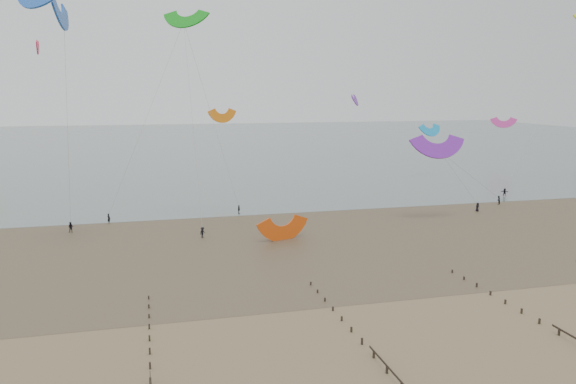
% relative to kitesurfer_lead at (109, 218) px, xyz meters
% --- Properties ---
extents(ground, '(500.00, 500.00, 0.00)m').
position_rel_kitesurfer_lead_xyz_m(ground, '(20.22, -49.82, -0.84)').
color(ground, brown).
rests_on(ground, ground).
extents(sea_and_shore, '(500.00, 665.00, 0.03)m').
position_rel_kitesurfer_lead_xyz_m(sea_and_shore, '(16.15, -15.42, -0.84)').
color(sea_and_shore, '#475654').
rests_on(sea_and_shore, ground).
extents(kitesurfer_lead, '(0.73, 0.71, 1.69)m').
position_rel_kitesurfer_lead_xyz_m(kitesurfer_lead, '(0.00, 0.00, 0.00)').
color(kitesurfer_lead, black).
rests_on(kitesurfer_lead, ground).
extents(kitesurfers, '(120.97, 20.45, 1.72)m').
position_rel_kitesurfer_lead_xyz_m(kitesurfers, '(38.32, -2.38, -0.01)').
color(kitesurfers, black).
rests_on(kitesurfers, ground).
extents(grounded_kite, '(8.43, 7.38, 3.92)m').
position_rel_kitesurfer_lead_xyz_m(grounded_kite, '(25.89, -17.63, -0.84)').
color(grounded_kite, '#DE4B0E').
rests_on(grounded_kite, ground).
extents(kites_airborne, '(256.72, 117.05, 35.61)m').
position_rel_kitesurfer_lead_xyz_m(kites_airborne, '(5.60, 39.41, 19.56)').
color(kites_airborne, blue).
rests_on(kites_airborne, ground).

